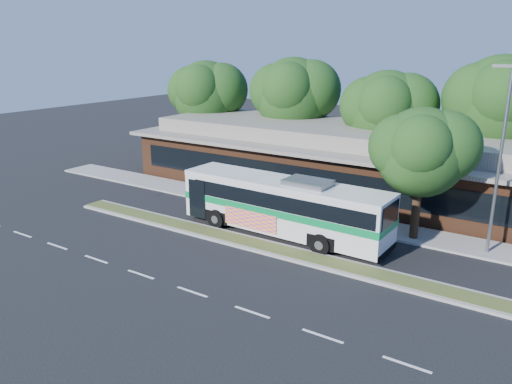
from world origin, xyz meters
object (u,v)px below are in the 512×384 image
(lamp_post, at_px, (500,157))
(sidewalk_tree, at_px, (429,151))
(transit_bus, at_px, (284,203))
(sedan, at_px, (194,168))

(lamp_post, relative_size, sidewalk_tree, 1.30)
(transit_bus, xyz_separation_m, sidewalk_tree, (6.41, 3.30, 2.97))
(lamp_post, relative_size, transit_bus, 0.76)
(sedan, relative_size, sidewalk_tree, 0.78)
(transit_bus, relative_size, sidewalk_tree, 1.70)
(sedan, xyz_separation_m, sidewalk_tree, (18.25, -3.39, 4.01))
(lamp_post, bearing_deg, sedan, 171.00)
(sidewalk_tree, bearing_deg, sedan, 169.48)
(lamp_post, bearing_deg, sidewalk_tree, 179.72)
(lamp_post, height_order, sidewalk_tree, lamp_post)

